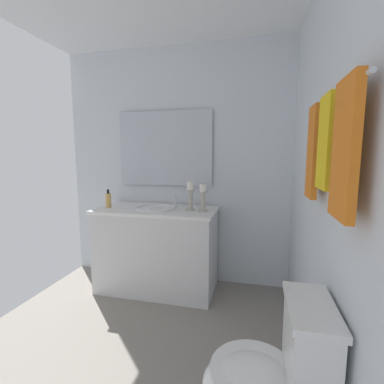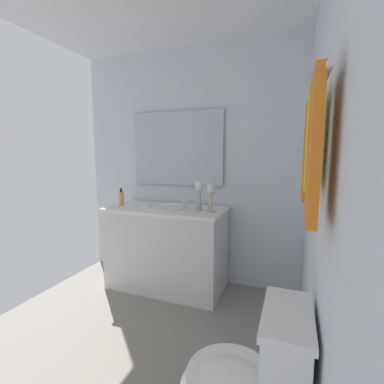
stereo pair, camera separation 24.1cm
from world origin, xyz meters
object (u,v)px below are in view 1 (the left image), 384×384
at_px(candle_holder_short, 190,195).
at_px(towel_bar, 333,99).
at_px(mirror, 165,149).
at_px(towel_near_vanity, 313,152).
at_px(candle_holder_tall, 203,197).
at_px(towel_near_corner, 345,150).
at_px(sink_basin, 157,212).
at_px(toilet, 269,382).
at_px(towel_center, 326,143).
at_px(soap_bottle, 108,200).
at_px(vanity_cabinet, 157,249).

xyz_separation_m(candle_holder_short, towel_bar, (1.18, 0.90, 0.61)).
distance_m(mirror, towel_near_vanity, 1.72).
bearing_deg(mirror, candle_holder_tall, 56.31).
xyz_separation_m(towel_near_vanity, towel_near_corner, (0.54, 0.00, 0.00)).
relative_size(sink_basin, towel_near_vanity, 0.83).
xyz_separation_m(mirror, towel_near_vanity, (1.20, 1.23, -0.05)).
relative_size(toilet, towel_center, 1.86).
height_order(soap_bottle, towel_near_vanity, towel_near_vanity).
distance_m(towel_center, towel_near_corner, 0.27).
bearing_deg(towel_near_corner, soap_bottle, -129.24).
xyz_separation_m(vanity_cabinet, towel_bar, (1.19, 1.25, 1.17)).
relative_size(vanity_cabinet, toilet, 1.58).
height_order(towel_center, towel_near_corner, same).
height_order(sink_basin, towel_center, towel_center).
distance_m(sink_basin, candle_holder_short, 0.39).
bearing_deg(candle_holder_tall, soap_bottle, -89.04).
bearing_deg(mirror, toilet, 32.15).
height_order(candle_holder_tall, soap_bottle, candle_holder_tall).
bearing_deg(vanity_cabinet, towel_near_vanity, 53.35).
xyz_separation_m(soap_bottle, toilet, (1.31, 1.52, -0.54)).
xyz_separation_m(candle_holder_tall, towel_near_corner, (1.42, 0.76, 0.41)).
relative_size(sink_basin, towel_center, 1.00).
distance_m(towel_near_vanity, towel_center, 0.27).
height_order(vanity_cabinet, candle_holder_short, candle_holder_short).
xyz_separation_m(sink_basin, towel_near_corner, (1.46, 1.23, 0.58)).
height_order(vanity_cabinet, candle_holder_tall, candle_holder_tall).
height_order(mirror, soap_bottle, mirror).
height_order(candle_holder_tall, towel_near_vanity, towel_near_vanity).
bearing_deg(toilet, soap_bottle, -130.69).
bearing_deg(towel_bar, candle_holder_short, -142.52).
bearing_deg(toilet, towel_center, 129.70).
relative_size(candle_holder_short, towel_bar, 0.33).
distance_m(vanity_cabinet, soap_bottle, 0.69).
bearing_deg(candle_holder_tall, toilet, 22.81).
bearing_deg(sink_basin, towel_center, 46.04).
height_order(sink_basin, towel_near_corner, towel_near_corner).
bearing_deg(soap_bottle, towel_near_vanity, 63.33).
xyz_separation_m(candle_holder_tall, toilet, (1.32, 0.56, -0.60)).
distance_m(towel_bar, towel_center, 0.18).
relative_size(candle_holder_tall, towel_bar, 0.31).
xyz_separation_m(vanity_cabinet, toilet, (1.36, 1.03, -0.05)).
bearing_deg(towel_near_corner, sink_basin, -139.82).
relative_size(candle_holder_tall, towel_near_corner, 0.54).
height_order(sink_basin, towel_near_vanity, towel_near_vanity).
relative_size(sink_basin, soap_bottle, 2.23).
distance_m(soap_bottle, towel_center, 2.13).
relative_size(toilet, towel_bar, 0.92).
distance_m(sink_basin, toilet, 1.76).
bearing_deg(towel_bar, towel_near_vanity, -176.20).
xyz_separation_m(sink_basin, soap_bottle, (0.05, -0.49, 0.11)).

